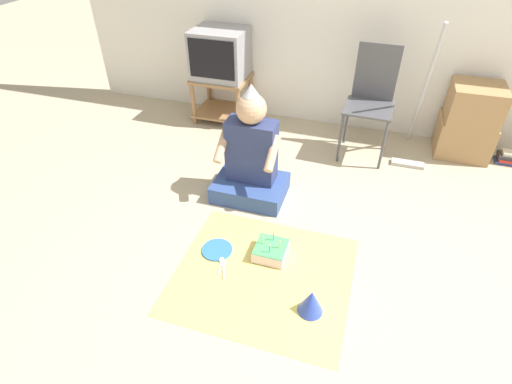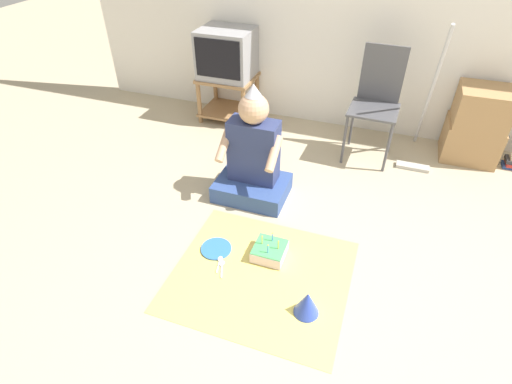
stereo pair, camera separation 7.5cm
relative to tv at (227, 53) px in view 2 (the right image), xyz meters
name	(u,v)px [view 2 (the right image)]	position (x,y,z in m)	size (l,w,h in m)	color
ground_plane	(353,309)	(1.64, -2.04, -0.69)	(16.00, 16.00, 0.00)	tan
tv_stand	(228,94)	(0.00, 0.00, -0.42)	(0.55, 0.47, 0.46)	#997047
tv	(227,53)	(0.00, 0.00, 0.00)	(0.51, 0.45, 0.46)	#99999E
folding_chair	(377,97)	(1.49, -0.23, -0.14)	(0.42, 0.41, 0.96)	#4C4C51
cardboard_box_stack	(476,125)	(2.35, 0.00, -0.37)	(0.46, 0.41, 0.66)	#A87F51
dust_mop	(423,125)	(1.90, -0.24, -0.33)	(0.28, 0.52, 1.22)	#B2ADA3
person_seated	(253,160)	(0.70, -1.18, -0.37)	(0.56, 0.42, 0.92)	#334C8C
party_cloth	(261,275)	(1.04, -1.98, -0.69)	(1.11, 0.99, 0.01)	#EAD666
birthday_cake	(270,251)	(1.04, -1.80, -0.64)	(0.21, 0.21, 0.16)	silver
party_hat_blue	(307,303)	(1.38, -2.16, -0.60)	(0.15, 0.15, 0.17)	blue
paper_plate	(216,249)	(0.68, -1.87, -0.68)	(0.21, 0.21, 0.01)	blue
plastic_spoon_near	(220,260)	(0.74, -1.96, -0.68)	(0.05, 0.14, 0.01)	white
plastic_spoon_far	(222,265)	(0.77, -1.99, -0.68)	(0.07, 0.14, 0.01)	white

